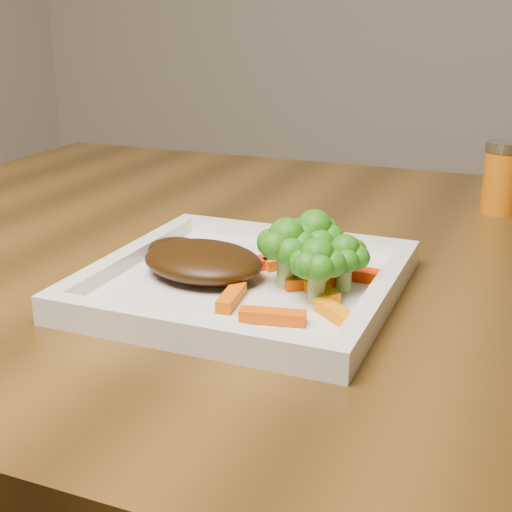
% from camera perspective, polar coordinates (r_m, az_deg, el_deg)
% --- Properties ---
extents(plate, '(0.27, 0.27, 0.01)m').
position_cam_1_polar(plate, '(0.66, -0.80, -2.42)').
color(plate, silver).
rests_on(plate, dining_table).
extents(steak, '(0.14, 0.12, 0.03)m').
position_cam_1_polar(steak, '(0.67, -4.27, -0.40)').
color(steak, '#311C07').
rests_on(steak, plate).
extents(broccoli_0, '(0.08, 0.08, 0.07)m').
position_cam_1_polar(broccoli_0, '(0.66, 4.66, 1.07)').
color(broccoli_0, '#286811').
rests_on(broccoli_0, plate).
extents(broccoli_1, '(0.06, 0.06, 0.06)m').
position_cam_1_polar(broccoli_1, '(0.63, 7.12, -0.01)').
color(broccoli_1, '#3A7914').
rests_on(broccoli_1, plate).
extents(broccoli_2, '(0.06, 0.06, 0.06)m').
position_cam_1_polar(broccoli_2, '(0.60, 4.90, -1.13)').
color(broccoli_2, '#195D0F').
rests_on(broccoli_2, plate).
extents(broccoli_3, '(0.07, 0.07, 0.06)m').
position_cam_1_polar(broccoli_3, '(0.64, 2.43, 0.16)').
color(broccoli_3, '#247413').
rests_on(broccoli_3, plate).
extents(carrot_0, '(0.06, 0.02, 0.01)m').
position_cam_1_polar(carrot_0, '(0.57, 1.33, -4.84)').
color(carrot_0, '#DC4A03').
rests_on(carrot_0, plate).
extents(carrot_1, '(0.05, 0.04, 0.01)m').
position_cam_1_polar(carrot_1, '(0.58, 6.48, -4.60)').
color(carrot_1, orange).
rests_on(carrot_1, plate).
extents(carrot_2, '(0.02, 0.05, 0.01)m').
position_cam_1_polar(carrot_2, '(0.61, -1.99, -3.32)').
color(carrot_2, '#D25303').
rests_on(carrot_2, plate).
extents(carrot_3, '(0.06, 0.02, 0.01)m').
position_cam_1_polar(carrot_3, '(0.67, 8.55, -1.46)').
color(carrot_3, '#EA3003').
rests_on(carrot_3, plate).
extents(carrot_4, '(0.05, 0.06, 0.01)m').
position_cam_1_polar(carrot_4, '(0.70, 2.20, -0.13)').
color(carrot_4, '#FF2304').
rests_on(carrot_4, plate).
extents(carrot_5, '(0.05, 0.05, 0.01)m').
position_cam_1_polar(carrot_5, '(0.63, 5.04, -2.71)').
color(carrot_5, orange).
rests_on(carrot_5, plate).
extents(carrot_6, '(0.05, 0.04, 0.01)m').
position_cam_1_polar(carrot_6, '(0.64, 4.48, -2.07)').
color(carrot_6, '#D34603').
rests_on(carrot_6, plate).
extents(spice_shaker, '(0.05, 0.05, 0.09)m').
position_cam_1_polar(spice_shaker, '(0.96, 19.03, 5.94)').
color(spice_shaker, '#BF5F0A').
rests_on(spice_shaker, dining_table).
extents(carrot_7, '(0.05, 0.05, 0.01)m').
position_cam_1_polar(carrot_7, '(0.70, 2.76, -0.32)').
color(carrot_7, '#FF6104').
rests_on(carrot_7, plate).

